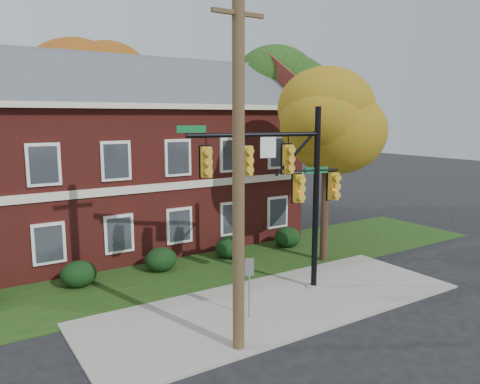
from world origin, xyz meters
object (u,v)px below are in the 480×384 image
traffic_signal (286,180)px  hedge_left (79,274)px  utility_pole (238,174)px  tree_right_rear (282,94)px  tree_near_right (333,117)px  sign_post (249,278)px  hedge_far_right (287,237)px  apartment_building (117,150)px  tree_far_rear (96,83)px  hedge_right (230,247)px  hedge_center (161,260)px

traffic_signal → hedge_left: bearing=154.5°
traffic_signal → utility_pole: (-3.87, -2.76, 0.75)m
tree_right_rear → traffic_signal: bearing=-127.2°
tree_near_right → sign_post: size_ratio=4.10×
traffic_signal → tree_right_rear: bearing=64.8°
hedge_far_right → tree_near_right: (0.22, -2.83, 6.14)m
hedge_far_right → apartment_building: bearing=143.1°
hedge_left → tree_far_rear: 16.25m
tree_right_rear → utility_pole: bearing=-131.6°
apartment_building → utility_pole: (-0.93, -12.95, 0.12)m
hedge_right → sign_post: size_ratio=0.67×
sign_post → tree_near_right: bearing=45.1°
hedge_center → tree_right_rear: size_ratio=0.13×
hedge_right → sign_post: 6.88m
apartment_building → tree_near_right: size_ratio=2.19×
apartment_building → sign_post: 11.93m
utility_pole → sign_post: 4.26m
sign_post → hedge_right: bearing=83.0°
hedge_center → utility_pole: bearing=-96.9°
sign_post → hedge_left: bearing=142.2°
tree_far_rear → traffic_signal: (1.59, -18.03, -4.48)m
hedge_far_right → sign_post: sign_post is taller
tree_far_rear → traffic_signal: bearing=-85.0°
hedge_far_right → traffic_signal: (-4.07, -4.94, 3.84)m
hedge_right → hedge_far_right: bearing=0.0°
hedge_center → tree_right_rear: tree_right_rear is taller
traffic_signal → utility_pole: utility_pole is taller
utility_pole → hedge_center: bearing=82.9°
hedge_left → sign_post: (4.00, -6.12, 0.90)m
hedge_right → tree_near_right: 7.72m
utility_pole → apartment_building: bearing=85.7°
tree_near_right → utility_pole: size_ratio=0.85×
apartment_building → hedge_left: (-3.50, -5.25, -4.46)m
hedge_right → utility_pole: utility_pole is taller
hedge_center → tree_near_right: 9.90m
apartment_building → hedge_right: 7.73m
tree_right_rear → traffic_signal: 14.37m
apartment_building → hedge_far_right: bearing=-36.9°
tree_near_right → tree_far_rear: tree_far_rear is taller
hedge_right → tree_right_rear: size_ratio=0.13×
tree_right_rear → hedge_center: bearing=-151.6°
hedge_far_right → tree_near_right: tree_near_right is taller
tree_far_rear → utility_pole: 21.25m
sign_post → hedge_far_right: bearing=62.4°
hedge_center → utility_pole: size_ratio=0.14×
hedge_center → apartment_building: bearing=90.0°
hedge_right → tree_near_right: (3.72, -2.83, 6.14)m
apartment_building → tree_right_rear: (11.31, 0.86, 3.13)m
tree_far_rear → utility_pole: size_ratio=1.14×
apartment_building → hedge_far_right: size_ratio=13.43×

